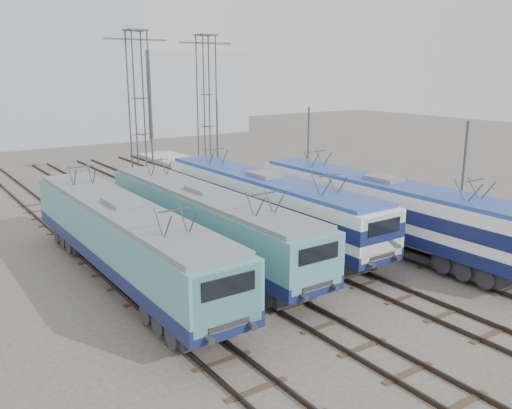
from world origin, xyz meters
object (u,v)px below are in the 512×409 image
(locomotive_center_right, at_px, (266,201))
(locomotive_center_left, at_px, (206,219))
(catenary_tower_east, at_px, (207,106))
(mast_front, at_px, (462,191))
(catenary_tower_west, at_px, (140,111))
(mast_mid, at_px, (308,159))
(locomotive_far_right, at_px, (385,206))
(locomotive_far_left, at_px, (125,236))
(mast_rear, at_px, (218,141))

(locomotive_center_right, bearing_deg, locomotive_center_left, -165.86)
(catenary_tower_east, bearing_deg, mast_front, -84.55)
(catenary_tower_west, height_order, mast_mid, catenary_tower_west)
(mast_front, bearing_deg, locomotive_far_right, 118.96)
(catenary_tower_west, distance_m, mast_mid, 12.16)
(locomotive_far_right, height_order, mast_front, mast_front)
(locomotive_far_left, relative_size, locomotive_center_right, 1.00)
(locomotive_center_right, relative_size, catenary_tower_west, 1.48)
(locomotive_center_left, xyz_separation_m, locomotive_center_right, (4.50, 1.13, 0.10))
(locomotive_center_left, height_order, locomotive_center_right, locomotive_center_right)
(locomotive_center_left, xyz_separation_m, catenary_tower_east, (8.75, 15.08, 4.47))
(locomotive_center_right, xyz_separation_m, catenary_tower_east, (4.25, 13.95, 4.37))
(locomotive_far_left, xyz_separation_m, mast_rear, (15.35, 17.73, 1.27))
(locomotive_center_right, xyz_separation_m, mast_rear, (6.35, 15.95, 1.22))
(catenary_tower_west, bearing_deg, locomotive_far_right, -67.94)
(locomotive_center_right, height_order, catenary_tower_east, catenary_tower_east)
(locomotive_center_right, xyz_separation_m, mast_mid, (6.35, 3.95, 1.22))
(locomotive_far_left, height_order, locomotive_far_right, locomotive_far_right)
(mast_front, relative_size, mast_rear, 1.00)
(mast_rear, bearing_deg, locomotive_center_left, -122.42)
(catenary_tower_east, distance_m, mast_front, 22.32)
(locomotive_center_left, distance_m, mast_front, 12.94)
(locomotive_center_right, relative_size, mast_rear, 2.55)
(locomotive_far_left, relative_size, mast_front, 2.56)
(locomotive_far_right, relative_size, catenary_tower_west, 1.50)
(locomotive_center_left, height_order, mast_mid, mast_mid)
(catenary_tower_west, xyz_separation_m, mast_mid, (8.60, -8.00, -3.14))
(mast_rear, bearing_deg, locomotive_far_left, -130.89)
(locomotive_far_right, xyz_separation_m, catenary_tower_east, (-0.25, 18.66, 4.34))
(mast_front, relative_size, mast_mid, 1.00)
(mast_mid, bearing_deg, mast_rear, 90.00)
(mast_front, bearing_deg, catenary_tower_west, 113.27)
(locomotive_center_left, xyz_separation_m, mast_mid, (10.85, 5.08, 1.33))
(locomotive_center_left, relative_size, mast_rear, 2.49)
(catenary_tower_east, xyz_separation_m, mast_front, (2.10, -22.00, -3.14))
(catenary_tower_east, height_order, mast_rear, catenary_tower_east)
(locomotive_center_left, relative_size, locomotive_far_right, 0.97)
(locomotive_center_right, distance_m, mast_mid, 7.58)
(mast_rear, bearing_deg, mast_front, -90.00)
(locomotive_far_left, distance_m, locomotive_center_right, 9.17)
(locomotive_center_right, relative_size, catenary_tower_east, 1.48)
(locomotive_far_right, relative_size, mast_front, 2.57)
(locomotive_center_right, height_order, mast_rear, mast_rear)
(locomotive_center_right, bearing_deg, catenary_tower_east, 73.05)
(locomotive_far_right, bearing_deg, mast_front, -61.04)
(mast_mid, bearing_deg, locomotive_far_right, -102.06)
(locomotive_center_left, xyz_separation_m, mast_front, (10.85, -6.92, 1.33))
(locomotive_center_left, distance_m, catenary_tower_east, 18.00)
(catenary_tower_west, relative_size, mast_mid, 1.71)
(locomotive_far_left, relative_size, catenary_tower_east, 1.49)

